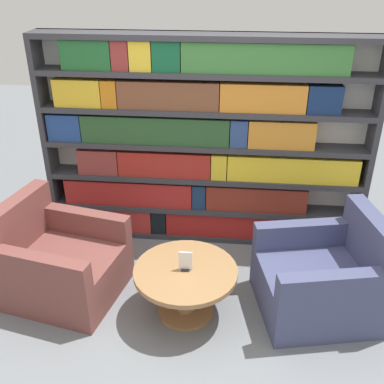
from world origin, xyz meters
The scene contains 6 objects.
ground_plane centered at (0.00, 0.00, 0.00)m, with size 14.00×14.00×0.00m, color slate.
bookshelf centered at (-0.04, 1.32, 1.00)m, with size 3.09×0.30×2.02m.
armchair_left centered at (-1.15, 0.30, 0.28)m, with size 1.07×0.99×0.83m.
armchair_right centered at (1.05, 0.30, 0.28)m, with size 1.07×0.98×0.83m.
coffee_table centered at (-0.05, 0.13, 0.31)m, with size 0.82×0.82×0.43m.
table_sign centered at (-0.05, 0.13, 0.50)m, with size 0.11×0.06×0.16m.
Camera 1 is at (0.27, -2.66, 2.60)m, focal length 42.00 mm.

